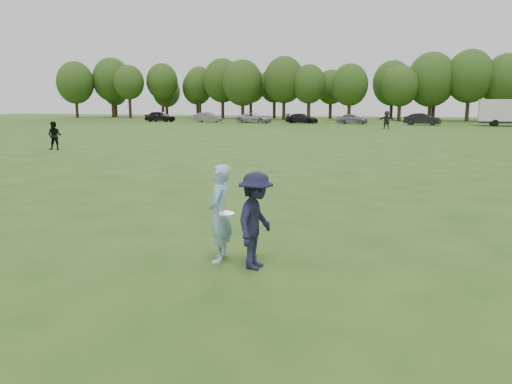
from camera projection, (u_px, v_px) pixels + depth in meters
ground at (271, 265)px, 8.58m from camera, size 200.00×200.00×0.00m
thrower at (219, 214)px, 8.66m from camera, size 0.53×0.69×1.71m
defender at (256, 221)px, 8.30m from camera, size 0.66×1.09×1.64m
player_far_a at (55, 136)px, 29.51m from camera, size 0.99×0.88×1.68m
player_far_d at (386, 120)px, 53.68m from camera, size 1.81×0.63×1.94m
car_a at (160, 116)px, 74.54m from camera, size 4.70×2.08×1.57m
car_b at (207, 117)px, 72.72m from camera, size 4.42×1.86×1.42m
car_c at (255, 118)px, 70.08m from camera, size 5.16×2.74×1.38m
car_d at (302, 118)px, 68.79m from camera, size 4.67×2.19×1.32m
car_e at (352, 119)px, 66.29m from camera, size 4.20×2.06×1.38m
car_f at (422, 119)px, 63.07m from camera, size 4.67×2.15×1.48m
disc_in_play at (227, 213)px, 8.39m from camera, size 0.31×0.30×0.05m
treeline at (431, 80)px, 78.30m from camera, size 130.35×18.39×11.74m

